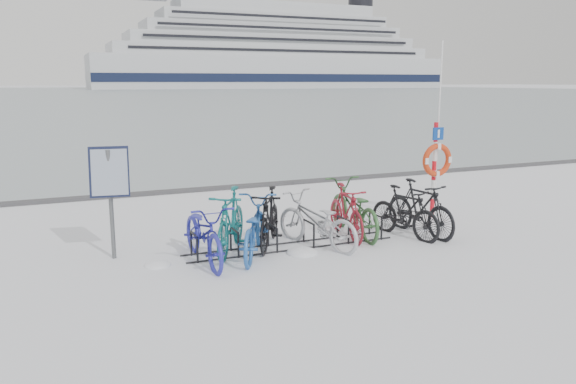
# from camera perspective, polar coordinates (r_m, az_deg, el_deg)

# --- Properties ---
(ground) EXTENTS (900.00, 900.00, 0.00)m
(ground) POSITION_cam_1_polar(r_m,az_deg,el_deg) (10.35, 0.30, -5.62)
(ground) COLOR white
(ground) RESTS_ON ground
(ice_sheet) EXTENTS (400.00, 298.00, 0.02)m
(ice_sheet) POSITION_cam_1_polar(r_m,az_deg,el_deg) (164.17, -22.03, 9.32)
(ice_sheet) COLOR #929DA5
(ice_sheet) RESTS_ON ground
(quay_edge) EXTENTS (400.00, 0.25, 0.10)m
(quay_edge) POSITION_cam_1_polar(r_m,az_deg,el_deg) (15.78, -8.24, 0.31)
(quay_edge) COLOR #3F3F42
(quay_edge) RESTS_ON ground
(bike_rack) EXTENTS (4.00, 0.48, 0.46)m
(bike_rack) POSITION_cam_1_polar(r_m,az_deg,el_deg) (10.30, 0.30, -4.66)
(bike_rack) COLOR black
(bike_rack) RESTS_ON ground
(info_board) EXTENTS (0.68, 0.34, 1.93)m
(info_board) POSITION_cam_1_polar(r_m,az_deg,el_deg) (9.84, -17.67, 1.29)
(info_board) COLOR #595B5E
(info_board) RESTS_ON ground
(lifebuoy_station) EXTENTS (0.74, 0.22, 3.85)m
(lifebuoy_station) POSITION_cam_1_polar(r_m,az_deg,el_deg) (12.73, 14.85, 3.14)
(lifebuoy_station) COLOR red
(lifebuoy_station) RESTS_ON ground
(cruise_ferry) EXTENTS (156.68, 29.51, 51.48)m
(cruise_ferry) POSITION_cam_1_polar(r_m,az_deg,el_deg) (252.83, -1.56, 13.66)
(cruise_ferry) COLOR silver
(cruise_ferry) RESTS_ON ground
(bike_0) EXTENTS (0.77, 2.05, 1.06)m
(bike_0) POSITION_cam_1_polar(r_m,az_deg,el_deg) (9.53, -8.55, -3.91)
(bike_0) COLOR #28299E
(bike_0) RESTS_ON ground
(bike_1) EXTENTS (1.46, 1.96, 1.17)m
(bike_1) POSITION_cam_1_polar(r_m,az_deg,el_deg) (9.97, -5.84, -2.83)
(bike_1) COLOR #126163
(bike_1) RESTS_ON ground
(bike_2) EXTENTS (1.54, 2.07, 1.04)m
(bike_2) POSITION_cam_1_polar(r_m,az_deg,el_deg) (9.79, -3.51, -3.47)
(bike_2) COLOR #275DAC
(bike_2) RESTS_ON ground
(bike_3) EXTENTS (1.38, 1.84, 1.10)m
(bike_3) POSITION_cam_1_polar(r_m,az_deg,el_deg) (10.33, -1.90, -2.49)
(bike_3) COLOR black
(bike_3) RESTS_ON ground
(bike_4) EXTENTS (1.33, 2.08, 1.03)m
(bike_4) POSITION_cam_1_polar(r_m,az_deg,el_deg) (10.28, 2.90, -2.78)
(bike_4) COLOR #AEB0B6
(bike_4) RESTS_ON ground
(bike_5) EXTENTS (0.73, 1.81, 1.06)m
(bike_5) POSITION_cam_1_polar(r_m,az_deg,el_deg) (10.98, 5.92, -1.84)
(bike_5) COLOR maroon
(bike_5) RESTS_ON ground
(bike_6) EXTENTS (0.90, 2.17, 1.11)m
(bike_6) POSITION_cam_1_polar(r_m,az_deg,el_deg) (11.17, 6.66, -1.50)
(bike_6) COLOR #305D30
(bike_6) RESTS_ON ground
(bike_7) EXTENTS (0.90, 1.78, 1.03)m
(bike_7) POSITION_cam_1_polar(r_m,az_deg,el_deg) (11.17, 11.79, -1.88)
(bike_7) COLOR black
(bike_7) RESTS_ON ground
(bike_8) EXTENTS (0.77, 1.91, 1.12)m
(bike_8) POSITION_cam_1_polar(r_m,az_deg,el_deg) (11.40, 13.28, -1.44)
(bike_8) COLOR black
(bike_8) RESTS_ON ground
(snow_drifts) EXTENTS (5.86, 1.63, 0.20)m
(snow_drifts) POSITION_cam_1_polar(r_m,az_deg,el_deg) (10.56, 1.60, -5.29)
(snow_drifts) COLOR white
(snow_drifts) RESTS_ON ground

